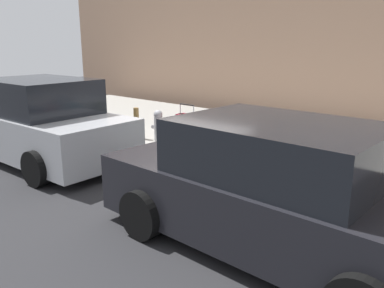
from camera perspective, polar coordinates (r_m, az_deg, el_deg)
name	(u,v)px	position (r m, az deg, el deg)	size (l,w,h in m)	color
ground_plane	(176,160)	(8.36, -2.27, -2.33)	(40.00, 40.00, 0.00)	#28282B
sidewalk_curb	(244,137)	(10.22, 7.51, 1.08)	(18.00, 5.00, 0.14)	#9E9B93
suitcase_red_0	(333,166)	(7.03, 19.72, -3.03)	(0.41, 0.24, 0.58)	red
suitcase_silver_1	(304,154)	(7.16, 15.94, -1.38)	(0.36, 0.26, 1.06)	#9EA0A8
suitcase_teal_2	(277,153)	(7.40, 12.18, -1.32)	(0.45, 0.27, 0.83)	#0F606B
suitcase_black_3	(254,149)	(7.77, 8.97, -0.71)	(0.43, 0.21, 0.58)	black
suitcase_olive_4	(228,140)	(7.99, 5.22, 0.63)	(0.47, 0.28, 0.80)	#59601E
suitcase_navy_5	(206,138)	(8.40, 2.11, 0.93)	(0.49, 0.23, 0.68)	navy
suitcase_maroon_6	(187,131)	(8.80, -0.74, 1.94)	(0.47, 0.27, 0.97)	maroon
fire_hydrant	(158,125)	(9.35, -4.90, 2.78)	(0.39, 0.21, 0.75)	#99999E
bollard_post	(136,123)	(9.70, -8.04, 3.02)	(0.13, 0.13, 0.75)	brown
parked_car_charcoal_0	(276,191)	(4.73, 12.01, -6.67)	(4.40, 2.05, 1.56)	black
parked_car_silver_1	(42,124)	(8.70, -20.95, 2.77)	(4.29, 2.20, 1.71)	#B2B5BA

